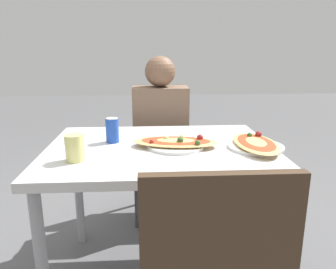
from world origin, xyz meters
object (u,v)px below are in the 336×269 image
object	(u,v)px
pizza_main	(176,143)
dining_table	(160,162)
person_seated	(161,127)
drink_glass	(75,148)
chair_far_seated	(160,144)
soda_can	(112,130)
pizza_second	(256,144)

from	to	relation	value
pizza_main	dining_table	bearing A→B (deg)	172.58
dining_table	person_seated	xyz separation A→B (m)	(0.03, 0.64, 0.02)
drink_glass	pizza_main	bearing A→B (deg)	21.59
person_seated	pizza_main	xyz separation A→B (m)	(0.05, -0.65, 0.08)
chair_far_seated	soda_can	xyz separation A→B (m)	(-0.27, -0.67, 0.28)
person_seated	pizza_main	world-z (taller)	person_seated
dining_table	chair_far_seated	xyz separation A→B (m)	(0.03, 0.76, -0.14)
dining_table	chair_far_seated	bearing A→B (deg)	87.96
pizza_main	person_seated	bearing A→B (deg)	94.41
chair_far_seated	pizza_main	world-z (taller)	chair_far_seated
chair_far_seated	pizza_second	world-z (taller)	chair_far_seated
chair_far_seated	person_seated	distance (m)	0.20
chair_far_seated	soda_can	size ratio (longest dim) A/B	7.54
chair_far_seated	soda_can	distance (m)	0.77
dining_table	person_seated	bearing A→B (deg)	87.58
soda_can	drink_glass	distance (m)	0.30
chair_far_seated	pizza_second	xyz separation A→B (m)	(0.43, -0.81, 0.24)
dining_table	drink_glass	xyz separation A→B (m)	(-0.37, -0.19, 0.14)
soda_can	pizza_second	size ratio (longest dim) A/B	0.33
drink_glass	chair_far_seated	bearing A→B (deg)	67.21
pizza_main	pizza_second	bearing A→B (deg)	-6.88
dining_table	pizza_second	distance (m)	0.47
pizza_main	pizza_second	world-z (taller)	pizza_second
drink_glass	pizza_second	distance (m)	0.84
person_seated	pizza_main	distance (m)	0.65
person_seated	soda_can	bearing A→B (deg)	64.05
soda_can	pizza_second	world-z (taller)	soda_can
dining_table	pizza_main	distance (m)	0.13
pizza_main	drink_glass	bearing A→B (deg)	-158.41
pizza_main	pizza_second	size ratio (longest dim) A/B	1.14
person_seated	dining_table	bearing A→B (deg)	87.58
pizza_main	drink_glass	size ratio (longest dim) A/B	3.76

